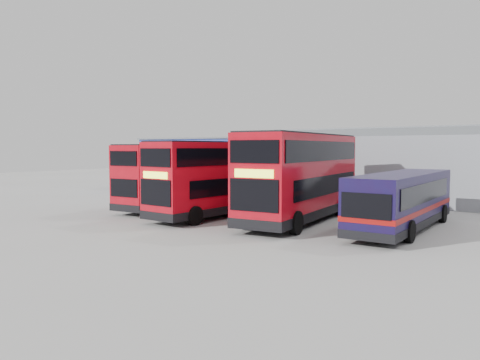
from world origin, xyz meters
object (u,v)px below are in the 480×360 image
double_decker_right (302,178)px  panel_van (172,178)px  office_block (209,163)px  maintenance_shed (442,168)px  double_decker_centre (222,179)px  double_decker_left (178,176)px  single_decker_blue (403,202)px

double_decker_right → panel_van: (-17.69, 7.75, -1.12)m
office_block → panel_van: (0.35, -5.74, -1.23)m
maintenance_shed → double_decker_centre: (-8.95, -16.49, -0.35)m
double_decker_left → maintenance_shed: bearing=-136.4°
double_decker_right → office_block: bearing=136.7°
double_decker_left → panel_van: size_ratio=1.79×
office_block → panel_van: 5.89m
office_block → single_decker_blue: bearing=-29.1°
office_block → single_decker_blue: (23.57, -13.11, -1.14)m
office_block → double_decker_right: office_block is taller
double_decker_right → single_decker_blue: 5.64m
maintenance_shed → double_decker_right: size_ratio=2.55×
double_decker_left → double_decker_centre: size_ratio=0.97×
office_block → maintenance_shed: maintenance_shed is taller
double_decker_centre → double_decker_right: 5.09m
single_decker_blue → panel_van: 24.36m
double_decker_right → double_decker_left: bearing=172.5°
maintenance_shed → double_decker_left: 20.55m
panel_van → maintenance_shed: bearing=35.2°
double_decker_centre → office_block: bearing=134.2°
maintenance_shed → single_decker_blue: size_ratio=2.84×
office_block → double_decker_right: bearing=-36.8°
double_decker_right → double_decker_centre: bearing=-175.3°
office_block → maintenance_shed: size_ratio=0.40×
double_decker_centre → double_decker_right: size_ratio=0.91×
maintenance_shed → double_decker_right: 16.00m
double_decker_left → double_decker_centre: (4.73, -1.16, 0.08)m
maintenance_shed → double_decker_left: maintenance_shed is taller
maintenance_shed → single_decker_blue: (1.57, -15.12, -1.17)m
maintenance_shed → panel_van: bearing=-160.3°
double_decker_right → panel_van: bearing=149.9°
single_decker_blue → panel_van: size_ratio=1.82×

